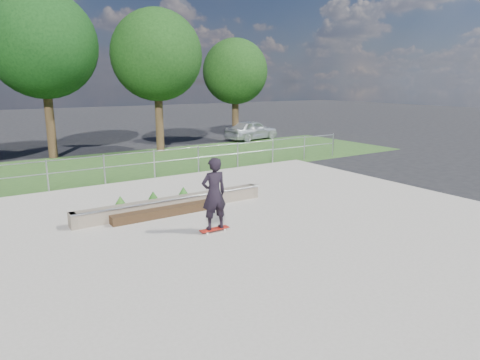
# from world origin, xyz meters

# --- Properties ---
(ground) EXTENTS (120.00, 120.00, 0.00)m
(ground) POSITION_xyz_m (0.00, 0.00, 0.00)
(ground) COLOR black
(ground) RESTS_ON ground
(grass_verge) EXTENTS (30.00, 8.00, 0.02)m
(grass_verge) POSITION_xyz_m (0.00, 11.00, 0.01)
(grass_verge) COLOR #294C1E
(grass_verge) RESTS_ON ground
(concrete_slab) EXTENTS (15.00, 15.00, 0.06)m
(concrete_slab) POSITION_xyz_m (0.00, 0.00, 0.03)
(concrete_slab) COLOR gray
(concrete_slab) RESTS_ON ground
(fence) EXTENTS (20.06, 0.06, 1.20)m
(fence) POSITION_xyz_m (0.00, 7.50, 0.77)
(fence) COLOR gray
(fence) RESTS_ON ground
(tree_mid_left) EXTENTS (5.25, 5.25, 8.25)m
(tree_mid_left) POSITION_xyz_m (-2.50, 15.00, 5.61)
(tree_mid_left) COLOR #322214
(tree_mid_left) RESTS_ON ground
(tree_mid_right) EXTENTS (4.90, 4.90, 7.70)m
(tree_mid_right) POSITION_xyz_m (3.00, 14.00, 5.23)
(tree_mid_right) COLOR #362515
(tree_mid_right) RESTS_ON ground
(tree_far_right) EXTENTS (4.20, 4.20, 6.60)m
(tree_far_right) POSITION_xyz_m (9.00, 15.50, 4.48)
(tree_far_right) COLOR #302213
(tree_far_right) RESTS_ON ground
(grind_ledge) EXTENTS (6.00, 0.44, 0.43)m
(grind_ledge) POSITION_xyz_m (-1.26, 2.94, 0.26)
(grind_ledge) COLOR brown
(grind_ledge) RESTS_ON concrete_slab
(planter_bed) EXTENTS (3.00, 1.20, 0.61)m
(planter_bed) POSITION_xyz_m (-1.77, 3.04, 0.24)
(planter_bed) COLOR black
(planter_bed) RESTS_ON concrete_slab
(skateboarder) EXTENTS (0.80, 0.48, 1.96)m
(skateboarder) POSITION_xyz_m (-1.16, 0.64, 1.07)
(skateboarder) COLOR silver
(skateboarder) RESTS_ON concrete_slab
(parked_car) EXTENTS (4.17, 2.29, 1.34)m
(parked_car) POSITION_xyz_m (10.11, 15.21, 0.67)
(parked_car) COLOR #B2B7BD
(parked_car) RESTS_ON ground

